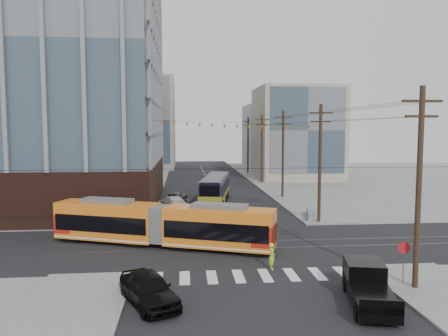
# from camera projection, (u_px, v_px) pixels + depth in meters

# --- Properties ---
(ground) EXTENTS (160.00, 160.00, 0.00)m
(ground) POSITION_uv_depth(u_px,v_px,m) (245.00, 261.00, 28.96)
(ground) COLOR slate
(office_building) EXTENTS (30.00, 25.00, 28.60)m
(office_building) POSITION_uv_depth(u_px,v_px,m) (20.00, 79.00, 48.46)
(office_building) COLOR #381E16
(office_building) RESTS_ON ground
(bg_bldg_nw_near) EXTENTS (18.00, 16.00, 18.00)m
(bg_bldg_nw_near) POSITION_uv_depth(u_px,v_px,m) (111.00, 127.00, 78.15)
(bg_bldg_nw_near) COLOR #8C99A5
(bg_bldg_nw_near) RESTS_ON ground
(bg_bldg_ne_near) EXTENTS (14.00, 14.00, 16.00)m
(bg_bldg_ne_near) POSITION_uv_depth(u_px,v_px,m) (297.00, 133.00, 77.32)
(bg_bldg_ne_near) COLOR gray
(bg_bldg_ne_near) RESTS_ON ground
(bg_bldg_nw_far) EXTENTS (16.00, 18.00, 20.00)m
(bg_bldg_nw_far) POSITION_uv_depth(u_px,v_px,m) (139.00, 123.00, 98.17)
(bg_bldg_nw_far) COLOR gray
(bg_bldg_nw_far) RESTS_ON ground
(bg_bldg_ne_far) EXTENTS (16.00, 16.00, 14.00)m
(bg_bldg_ne_far) POSITION_uv_depth(u_px,v_px,m) (282.00, 137.00, 97.43)
(bg_bldg_ne_far) COLOR #8C99A5
(bg_bldg_ne_far) RESTS_ON ground
(utility_pole_near) EXTENTS (0.30, 0.30, 11.00)m
(utility_pole_near) POSITION_uv_depth(u_px,v_px,m) (419.00, 190.00, 23.30)
(utility_pole_near) COLOR black
(utility_pole_near) RESTS_ON ground
(utility_pole_far) EXTENTS (0.30, 0.30, 11.00)m
(utility_pole_far) POSITION_uv_depth(u_px,v_px,m) (248.00, 146.00, 84.79)
(utility_pole_far) COLOR black
(utility_pole_far) RESTS_ON ground
(streetcar) EXTENTS (16.71, 8.24, 3.27)m
(streetcar) POSITION_uv_depth(u_px,v_px,m) (161.00, 225.00, 32.49)
(streetcar) COLOR orange
(streetcar) RESTS_ON ground
(city_bus) EXTENTS (4.48, 11.85, 3.28)m
(city_bus) POSITION_uv_depth(u_px,v_px,m) (215.00, 189.00, 51.51)
(city_bus) COLOR #271B3A
(city_bus) RESTS_ON ground
(pickup_truck) EXTENTS (3.04, 5.62, 1.81)m
(pickup_truck) POSITION_uv_depth(u_px,v_px,m) (369.00, 288.00, 21.56)
(pickup_truck) COLOR black
(pickup_truck) RESTS_ON ground
(black_sedan) EXTENTS (3.74, 5.12, 1.62)m
(black_sedan) POSITION_uv_depth(u_px,v_px,m) (149.00, 289.00, 21.70)
(black_sedan) COLOR black
(black_sedan) RESTS_ON ground
(parked_car_silver) EXTENTS (1.94, 4.27, 1.36)m
(parked_car_silver) POSITION_uv_depth(u_px,v_px,m) (170.00, 216.00, 40.64)
(parked_car_silver) COLOR #90969E
(parked_car_silver) RESTS_ON ground
(parked_car_white) EXTENTS (3.83, 5.40, 1.45)m
(parked_car_white) POSITION_uv_depth(u_px,v_px,m) (172.00, 203.00, 47.50)
(parked_car_white) COLOR silver
(parked_car_white) RESTS_ON ground
(parked_car_grey) EXTENTS (3.18, 5.34, 1.39)m
(parked_car_grey) POSITION_uv_depth(u_px,v_px,m) (175.00, 197.00, 51.32)
(parked_car_grey) COLOR #515457
(parked_car_grey) RESTS_ON ground
(pedestrian) EXTENTS (0.45, 0.64, 1.68)m
(pedestrian) POSITION_uv_depth(u_px,v_px,m) (272.00, 256.00, 27.15)
(pedestrian) COLOR #C1E82F
(pedestrian) RESTS_ON ground
(stop_sign) EXTENTS (0.75, 0.75, 2.37)m
(stop_sign) POSITION_uv_depth(u_px,v_px,m) (403.00, 265.00, 24.21)
(stop_sign) COLOR #A4131A
(stop_sign) RESTS_ON ground
(jersey_barrier) EXTENTS (1.92, 4.30, 0.84)m
(jersey_barrier) POSITION_uv_depth(u_px,v_px,m) (311.00, 214.00, 42.56)
(jersey_barrier) COLOR gray
(jersey_barrier) RESTS_ON ground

